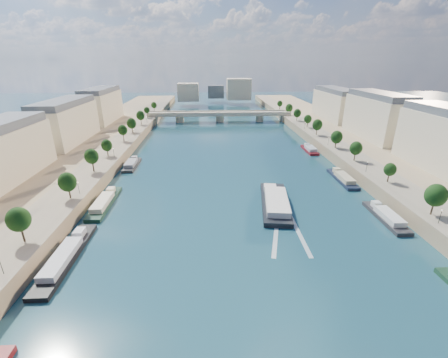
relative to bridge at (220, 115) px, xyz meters
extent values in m
plane|color=#0D2D3A|center=(0.00, -117.33, -5.08)|extent=(700.00, 700.00, 0.00)
cube|color=#9E8460|center=(-72.00, -117.33, -2.58)|extent=(44.00, 520.00, 5.00)
cube|color=#9E8460|center=(72.00, -117.33, -2.58)|extent=(44.00, 520.00, 5.00)
cube|color=gray|center=(-57.00, -117.33, -0.03)|extent=(14.00, 520.00, 0.10)
cube|color=gray|center=(57.00, -117.33, -0.03)|extent=(14.00, 520.00, 0.10)
cylinder|color=#382B1E|center=(-55.00, -175.33, 1.83)|extent=(0.50, 0.50, 3.82)
ellipsoid|color=black|center=(-55.00, -175.33, 5.42)|extent=(4.80, 4.80, 5.52)
cylinder|color=#382B1E|center=(-55.00, -151.33, 1.83)|extent=(0.50, 0.50, 3.82)
ellipsoid|color=black|center=(-55.00, -151.33, 5.42)|extent=(4.80, 4.80, 5.52)
cylinder|color=#382B1E|center=(-55.00, -127.33, 1.83)|extent=(0.50, 0.50, 3.82)
ellipsoid|color=black|center=(-55.00, -127.33, 5.42)|extent=(4.80, 4.80, 5.52)
cylinder|color=#382B1E|center=(-55.00, -103.33, 1.83)|extent=(0.50, 0.50, 3.82)
ellipsoid|color=black|center=(-55.00, -103.33, 5.42)|extent=(4.80, 4.80, 5.52)
cylinder|color=#382B1E|center=(-55.00, -79.33, 1.83)|extent=(0.50, 0.50, 3.82)
ellipsoid|color=black|center=(-55.00, -79.33, 5.42)|extent=(4.80, 4.80, 5.52)
cylinder|color=#382B1E|center=(-55.00, -55.33, 1.83)|extent=(0.50, 0.50, 3.82)
ellipsoid|color=black|center=(-55.00, -55.33, 5.42)|extent=(4.80, 4.80, 5.52)
cylinder|color=#382B1E|center=(-55.00, -31.33, 1.83)|extent=(0.50, 0.50, 3.82)
ellipsoid|color=black|center=(-55.00, -31.33, 5.42)|extent=(4.80, 4.80, 5.52)
cylinder|color=#382B1E|center=(-55.00, -7.33, 1.83)|extent=(0.50, 0.50, 3.82)
ellipsoid|color=black|center=(-55.00, -7.33, 5.42)|extent=(4.80, 4.80, 5.52)
cylinder|color=#382B1E|center=(-55.00, 16.67, 1.83)|extent=(0.50, 0.50, 3.82)
ellipsoid|color=black|center=(-55.00, 16.67, 5.42)|extent=(4.80, 4.80, 5.52)
cylinder|color=#382B1E|center=(55.00, -167.33, 1.83)|extent=(0.50, 0.50, 3.82)
ellipsoid|color=black|center=(55.00, -167.33, 5.42)|extent=(4.80, 4.80, 5.52)
cylinder|color=#382B1E|center=(55.00, -143.33, 1.83)|extent=(0.50, 0.50, 3.82)
ellipsoid|color=black|center=(55.00, -143.33, 5.42)|extent=(4.80, 4.80, 5.52)
cylinder|color=#382B1E|center=(55.00, -119.33, 1.83)|extent=(0.50, 0.50, 3.82)
ellipsoid|color=black|center=(55.00, -119.33, 5.42)|extent=(4.80, 4.80, 5.52)
cylinder|color=#382B1E|center=(55.00, -95.33, 1.83)|extent=(0.50, 0.50, 3.82)
ellipsoid|color=black|center=(55.00, -95.33, 5.42)|extent=(4.80, 4.80, 5.52)
cylinder|color=#382B1E|center=(55.00, -71.33, 1.83)|extent=(0.50, 0.50, 3.82)
ellipsoid|color=black|center=(55.00, -71.33, 5.42)|extent=(4.80, 4.80, 5.52)
cylinder|color=#382B1E|center=(55.00, -47.33, 1.83)|extent=(0.50, 0.50, 3.82)
ellipsoid|color=black|center=(55.00, -47.33, 5.42)|extent=(4.80, 4.80, 5.52)
cylinder|color=#382B1E|center=(55.00, -23.33, 1.83)|extent=(0.50, 0.50, 3.82)
ellipsoid|color=black|center=(55.00, -23.33, 5.42)|extent=(4.80, 4.80, 5.52)
cylinder|color=#382B1E|center=(55.00, 0.67, 1.83)|extent=(0.50, 0.50, 3.82)
ellipsoid|color=black|center=(55.00, 0.67, 5.42)|extent=(4.80, 4.80, 5.52)
cylinder|color=#382B1E|center=(55.00, 24.67, 1.83)|extent=(0.50, 0.50, 3.82)
ellipsoid|color=black|center=(55.00, 24.67, 5.42)|extent=(4.80, 4.80, 5.52)
cylinder|color=black|center=(-52.50, -187.33, 1.92)|extent=(0.14, 0.14, 4.00)
cylinder|color=black|center=(-52.50, -147.33, 1.92)|extent=(0.14, 0.14, 4.00)
sphere|color=#FFE5B2|center=(-52.50, -147.33, 4.02)|extent=(0.36, 0.36, 0.36)
cylinder|color=black|center=(-52.50, -107.33, 1.92)|extent=(0.14, 0.14, 4.00)
sphere|color=#FFE5B2|center=(-52.50, -107.33, 4.02)|extent=(0.36, 0.36, 0.36)
cylinder|color=black|center=(-52.50, -67.33, 1.92)|extent=(0.14, 0.14, 4.00)
sphere|color=#FFE5B2|center=(-52.50, -67.33, 4.02)|extent=(0.36, 0.36, 0.36)
cylinder|color=black|center=(-52.50, -27.33, 1.92)|extent=(0.14, 0.14, 4.00)
sphere|color=#FFE5B2|center=(-52.50, -27.33, 4.02)|extent=(0.36, 0.36, 0.36)
cylinder|color=black|center=(52.50, -172.33, 1.92)|extent=(0.14, 0.14, 4.00)
sphere|color=#FFE5B2|center=(52.50, -172.33, 4.02)|extent=(0.36, 0.36, 0.36)
cylinder|color=black|center=(52.50, -132.33, 1.92)|extent=(0.14, 0.14, 4.00)
sphere|color=#FFE5B2|center=(52.50, -132.33, 4.02)|extent=(0.36, 0.36, 0.36)
cylinder|color=black|center=(52.50, -92.33, 1.92)|extent=(0.14, 0.14, 4.00)
sphere|color=#FFE5B2|center=(52.50, -92.33, 4.02)|extent=(0.36, 0.36, 0.36)
cylinder|color=black|center=(52.50, -52.33, 1.92)|extent=(0.14, 0.14, 4.00)
sphere|color=#FFE5B2|center=(52.50, -52.33, 4.02)|extent=(0.36, 0.36, 0.36)
cylinder|color=black|center=(52.50, -12.33, 1.92)|extent=(0.14, 0.14, 4.00)
sphere|color=#FFE5B2|center=(52.50, -12.33, 4.02)|extent=(0.36, 0.36, 0.36)
cube|color=beige|center=(-85.00, -76.33, 9.92)|extent=(16.00, 52.00, 20.00)
cube|color=#474C54|center=(-85.00, -76.33, 21.52)|extent=(14.72, 50.44, 3.20)
cube|color=beige|center=(-85.00, -18.33, 9.92)|extent=(16.00, 52.00, 20.00)
cube|color=#474C54|center=(-85.00, -18.33, 21.52)|extent=(14.72, 50.44, 3.20)
cube|color=beige|center=(85.00, -76.33, 9.92)|extent=(16.00, 52.00, 20.00)
cube|color=#474C54|center=(85.00, -76.33, 21.52)|extent=(14.72, 50.44, 3.20)
cube|color=beige|center=(85.00, -18.33, 9.92)|extent=(16.00, 52.00, 20.00)
cube|color=#474C54|center=(85.00, -18.33, 21.52)|extent=(14.72, 50.44, 3.20)
cube|color=beige|center=(-30.00, 92.67, 8.92)|extent=(22.00, 18.00, 18.00)
cube|color=beige|center=(25.00, 102.67, 10.92)|extent=(26.00, 20.00, 22.00)
cube|color=#474C54|center=(0.00, 117.67, 6.92)|extent=(18.00, 16.00, 14.00)
cube|color=#C1B79E|center=(0.00, 0.00, 1.12)|extent=(112.00, 11.00, 2.20)
cube|color=#C1B79E|center=(0.00, -5.00, 2.62)|extent=(112.00, 0.80, 0.90)
cube|color=#C1B79E|center=(0.00, 5.00, 2.62)|extent=(112.00, 0.80, 0.90)
cylinder|color=#C1B79E|center=(-32.00, 0.00, -2.58)|extent=(6.40, 6.40, 5.00)
cylinder|color=#C1B79E|center=(0.00, 0.00, -2.58)|extent=(6.40, 6.40, 5.00)
cylinder|color=#C1B79E|center=(32.00, 0.00, -2.58)|extent=(6.40, 6.40, 5.00)
cube|color=#C1B79E|center=(-52.00, 0.00, -2.58)|extent=(6.00, 12.00, 5.00)
cube|color=#C1B79E|center=(52.00, 0.00, -2.58)|extent=(6.00, 12.00, 5.00)
cube|color=black|center=(12.94, -148.93, -4.58)|extent=(13.04, 31.89, 2.21)
cube|color=silver|center=(12.94, -151.40, -2.48)|extent=(9.97, 20.94, 1.99)
cube|color=silver|center=(12.94, -139.64, -2.57)|extent=(4.89, 4.29, 1.80)
cube|color=silver|center=(9.74, -165.93, -5.06)|extent=(7.86, 25.43, 0.04)
cube|color=silver|center=(16.14, -165.93, -5.06)|extent=(1.63, 26.02, 0.04)
cube|color=black|center=(-45.50, -175.84, -4.78)|extent=(5.00, 29.44, 1.80)
cube|color=silver|center=(-45.50, -178.19, -3.08)|extent=(4.10, 16.19, 1.60)
cube|color=silver|center=(-45.50, -167.00, -2.98)|extent=(2.50, 3.53, 1.80)
cube|color=#153626|center=(-45.50, -145.63, -4.78)|extent=(5.00, 25.42, 1.80)
cube|color=#F4E7C2|center=(-45.50, -147.67, -3.08)|extent=(4.10, 13.98, 1.60)
cube|color=#F4E7C2|center=(-45.50, -138.01, -2.98)|extent=(2.50, 3.05, 1.80)
cube|color=#2A2B2D|center=(-45.50, -105.56, -4.78)|extent=(5.00, 19.22, 1.80)
cube|color=gray|center=(-45.50, -107.09, -3.08)|extent=(4.10, 10.57, 1.60)
cube|color=gray|center=(-45.50, -99.79, -2.98)|extent=(2.50, 2.31, 1.80)
cube|color=#2C2B2E|center=(45.50, -160.47, -4.78)|extent=(5.00, 20.53, 1.80)
cube|color=silver|center=(45.50, -162.11, -3.08)|extent=(4.10, 11.29, 1.60)
cube|color=silver|center=(45.50, -154.31, -2.98)|extent=(2.50, 2.46, 1.80)
cube|color=#172034|center=(45.50, -128.20, -4.78)|extent=(5.00, 21.88, 1.80)
cube|color=#C6BA94|center=(45.50, -129.95, -3.08)|extent=(4.10, 12.03, 1.60)
cube|color=#C6BA94|center=(45.50, -121.63, -2.98)|extent=(2.50, 2.63, 1.80)
cube|color=maroon|center=(45.50, -85.63, -4.78)|extent=(5.00, 17.31, 1.80)
cube|color=#B5BCC2|center=(45.50, -87.01, -3.08)|extent=(4.10, 9.52, 1.60)
cube|color=#B5BCC2|center=(45.50, -80.44, -2.98)|extent=(2.50, 2.08, 1.80)
camera|label=1|loc=(-9.38, -240.07, 41.46)|focal=24.00mm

